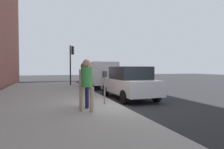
% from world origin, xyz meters
% --- Properties ---
extents(ground_plane, '(80.00, 80.00, 0.00)m').
position_xyz_m(ground_plane, '(0.00, 0.00, 0.00)').
color(ground_plane, '#232326').
rests_on(ground_plane, ground).
extents(sidewalk_slab, '(28.00, 6.00, 0.15)m').
position_xyz_m(sidewalk_slab, '(0.00, 3.00, 0.07)').
color(sidewalk_slab, gray).
rests_on(sidewalk_slab, ground_plane).
extents(parking_meter, '(0.36, 0.12, 1.41)m').
position_xyz_m(parking_meter, '(-0.10, 0.61, 1.17)').
color(parking_meter, gray).
rests_on(parking_meter, sidewalk_slab).
extents(pedestrian_at_meter, '(0.50, 0.38, 1.75)m').
position_xyz_m(pedestrian_at_meter, '(-0.47, 1.55, 1.18)').
color(pedestrian_at_meter, '#191E4C').
rests_on(pedestrian_at_meter, sidewalk_slab).
extents(pedestrian_bystander, '(0.40, 0.46, 1.85)m').
position_xyz_m(pedestrian_bystander, '(-1.18, 1.59, 1.26)').
color(pedestrian_bystander, tan).
rests_on(pedestrian_bystander, sidewalk_slab).
extents(parked_sedan_near, '(4.44, 2.05, 1.77)m').
position_xyz_m(parked_sedan_near, '(1.79, -1.35, 0.89)').
color(parked_sedan_near, silver).
rests_on(parked_sedan_near, ground_plane).
extents(parked_van_far, '(5.22, 2.17, 2.18)m').
position_xyz_m(parked_van_far, '(8.36, -1.35, 1.26)').
color(parked_van_far, silver).
rests_on(parked_van_far, ground_plane).
extents(traffic_signal, '(0.24, 0.44, 3.60)m').
position_xyz_m(traffic_signal, '(9.71, 0.83, 2.58)').
color(traffic_signal, black).
rests_on(traffic_signal, sidewalk_slab).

